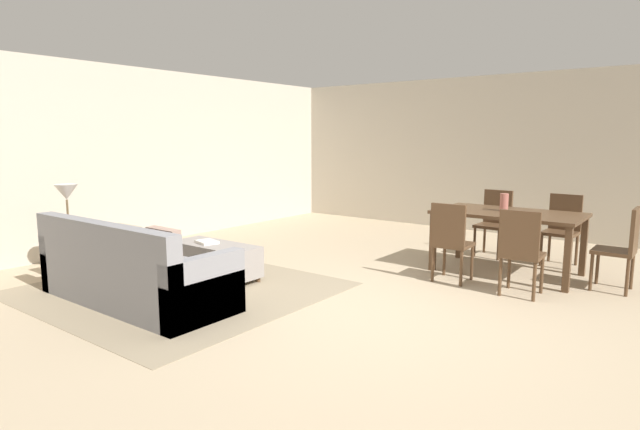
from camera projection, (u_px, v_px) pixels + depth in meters
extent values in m
plane|color=tan|center=(357.00, 312.00, 4.94)|extent=(10.80, 10.80, 0.00)
cube|color=#BCB2A0|center=(521.00, 156.00, 8.67)|extent=(9.00, 0.12, 2.70)
cube|color=#BCB2A0|center=(127.00, 158.00, 7.82)|extent=(0.12, 11.00, 2.70)
cube|color=gray|center=(180.00, 288.00, 5.70)|extent=(3.00, 2.80, 0.01)
cube|color=gray|center=(137.00, 281.00, 5.24)|extent=(2.22, 0.87, 0.42)
cube|color=gray|center=(102.00, 245.00, 4.90)|extent=(2.22, 0.16, 0.44)
cube|color=gray|center=(83.00, 257.00, 5.85)|extent=(0.14, 0.87, 0.62)
cube|color=gray|center=(205.00, 290.00, 4.60)|extent=(0.14, 0.87, 0.62)
cube|color=gray|center=(94.00, 239.00, 5.45)|extent=(0.35, 0.12, 0.34)
cube|color=tan|center=(127.00, 244.00, 5.12)|extent=(0.38, 0.11, 0.38)
cube|color=gray|center=(165.00, 250.00, 4.78)|extent=(0.41, 0.12, 0.41)
cube|color=gray|center=(215.00, 259.00, 6.10)|extent=(1.13, 0.47, 0.36)
cylinder|color=#513823|center=(200.00, 266.00, 6.58)|extent=(0.05, 0.05, 0.06)
cylinder|color=#513823|center=(258.00, 280.00, 5.96)|extent=(0.05, 0.05, 0.06)
cylinder|color=#513823|center=(176.00, 272.00, 6.29)|extent=(0.05, 0.05, 0.06)
cylinder|color=#513823|center=(235.00, 287.00, 5.67)|extent=(0.05, 0.05, 0.06)
cube|color=brown|center=(69.00, 230.00, 6.07)|extent=(0.40, 0.40, 0.03)
cylinder|color=brown|center=(77.00, 250.00, 6.35)|extent=(0.04, 0.04, 0.56)
cylinder|color=brown|center=(92.00, 254.00, 6.15)|extent=(0.04, 0.04, 0.56)
cylinder|color=brown|center=(49.00, 255.00, 6.09)|extent=(0.04, 0.04, 0.56)
cylinder|color=brown|center=(64.00, 259.00, 5.88)|extent=(0.04, 0.04, 0.56)
cylinder|color=brown|center=(69.00, 228.00, 6.07)|extent=(0.16, 0.16, 0.02)
cylinder|color=brown|center=(68.00, 213.00, 6.04)|extent=(0.02, 0.02, 0.32)
cone|color=silver|center=(66.00, 192.00, 6.01)|extent=(0.26, 0.26, 0.18)
cube|color=#513823|center=(508.00, 213.00, 6.27)|extent=(1.67, 0.97, 0.04)
cube|color=#513823|center=(460.00, 232.00, 7.13)|extent=(0.07, 0.07, 0.72)
cube|color=#513823|center=(584.00, 246.00, 6.20)|extent=(0.07, 0.07, 0.72)
cube|color=#513823|center=(433.00, 242.00, 6.46)|extent=(0.07, 0.07, 0.72)
cube|color=#513823|center=(567.00, 260.00, 5.53)|extent=(0.07, 0.07, 0.72)
cube|color=#513823|center=(453.00, 244.00, 5.97)|extent=(0.41, 0.41, 0.04)
cube|color=#513823|center=(448.00, 225.00, 5.79)|extent=(0.40, 0.05, 0.47)
cylinder|color=#513823|center=(444.00, 259.00, 6.24)|extent=(0.04, 0.04, 0.41)
cylinder|color=#513823|center=(472.00, 263.00, 6.04)|extent=(0.04, 0.04, 0.41)
cylinder|color=#513823|center=(433.00, 264.00, 5.96)|extent=(0.04, 0.04, 0.41)
cylinder|color=#513823|center=(461.00, 269.00, 5.77)|extent=(0.04, 0.04, 0.41)
cube|color=#513823|center=(522.00, 255.00, 5.44)|extent=(0.42, 0.42, 0.04)
cube|color=#513823|center=(519.00, 234.00, 5.25)|extent=(0.40, 0.06, 0.47)
cylinder|color=#513823|center=(509.00, 270.00, 5.70)|extent=(0.04, 0.04, 0.41)
cylinder|color=#513823|center=(542.00, 275.00, 5.51)|extent=(0.04, 0.04, 0.41)
cylinder|color=#513823|center=(500.00, 277.00, 5.43)|extent=(0.04, 0.04, 0.41)
cylinder|color=#513823|center=(534.00, 282.00, 5.24)|extent=(0.04, 0.04, 0.41)
cube|color=#513823|center=(492.00, 226.00, 7.20)|extent=(0.42, 0.42, 0.04)
cube|color=#513823|center=(498.00, 207.00, 7.30)|extent=(0.40, 0.06, 0.47)
cylinder|color=#513823|center=(498.00, 245.00, 7.00)|extent=(0.04, 0.04, 0.41)
cylinder|color=#513823|center=(474.00, 242.00, 7.22)|extent=(0.04, 0.04, 0.41)
cylinder|color=#513823|center=(508.00, 242.00, 7.25)|extent=(0.04, 0.04, 0.41)
cylinder|color=#513823|center=(484.00, 239.00, 7.47)|extent=(0.04, 0.04, 0.41)
cube|color=#513823|center=(560.00, 233.00, 6.67)|extent=(0.42, 0.42, 0.04)
cube|color=#513823|center=(565.00, 212.00, 6.77)|extent=(0.40, 0.06, 0.47)
cylinder|color=#513823|center=(569.00, 254.00, 6.47)|extent=(0.04, 0.04, 0.41)
cylinder|color=#513823|center=(541.00, 251.00, 6.68)|extent=(0.04, 0.04, 0.41)
cylinder|color=#513823|center=(577.00, 250.00, 6.72)|extent=(0.04, 0.04, 0.41)
cylinder|color=#513823|center=(549.00, 246.00, 6.94)|extent=(0.04, 0.04, 0.41)
cube|color=#513823|center=(613.00, 251.00, 5.60)|extent=(0.41, 0.41, 0.04)
cube|color=#513823|center=(635.00, 230.00, 5.45)|extent=(0.05, 0.40, 0.47)
cylinder|color=#513823|center=(591.00, 272.00, 5.61)|extent=(0.04, 0.04, 0.41)
cylinder|color=#513823|center=(597.00, 266.00, 5.87)|extent=(0.04, 0.04, 0.41)
cylinder|color=#513823|center=(627.00, 277.00, 5.40)|extent=(0.04, 0.04, 0.41)
cylinder|color=#513823|center=(632.00, 271.00, 5.66)|extent=(0.04, 0.04, 0.41)
cylinder|color=#B26659|center=(504.00, 202.00, 6.32)|extent=(0.10, 0.10, 0.21)
cube|color=silver|center=(207.00, 242.00, 6.10)|extent=(0.30, 0.26, 0.03)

